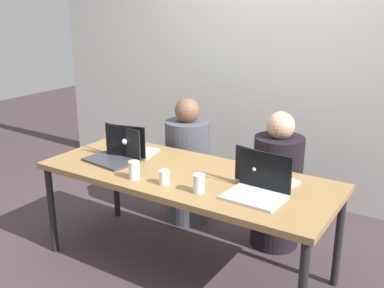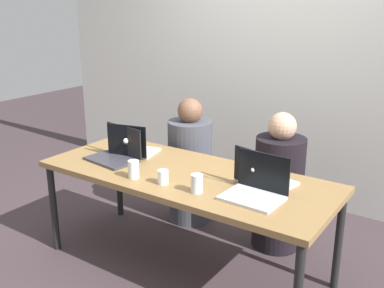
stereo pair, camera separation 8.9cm
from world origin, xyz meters
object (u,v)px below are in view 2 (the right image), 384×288
at_px(laptop_back_left, 133,148).
at_px(laptop_front_right, 256,188).
at_px(person_on_right, 278,189).
at_px(laptop_front_left, 116,153).
at_px(water_glass_left, 134,170).
at_px(water_glass_center, 163,178).
at_px(person_on_left, 190,167).
at_px(water_glass_right, 197,185).
at_px(laptop_back_right, 263,177).

height_order(laptop_back_left, laptop_front_right, same).
distance_m(person_on_right, laptop_front_left, 1.22).
distance_m(water_glass_left, water_glass_center, 0.22).
bearing_deg(person_on_left, water_glass_right, 114.80).
height_order(laptop_front_left, water_glass_left, laptop_front_left).
bearing_deg(laptop_back_left, person_on_left, -117.54).
bearing_deg(water_glass_right, laptop_back_left, 158.17).
bearing_deg(water_glass_center, person_on_left, 114.22).
xyz_separation_m(person_on_left, laptop_front_right, (0.95, -0.72, 0.29)).
relative_size(laptop_front_right, water_glass_left, 2.94).
height_order(laptop_back_right, water_glass_center, laptop_back_right).
xyz_separation_m(laptop_back_left, water_glass_left, (0.31, -0.35, -0.00)).
distance_m(person_on_left, laptop_back_left, 0.63).
bearing_deg(person_on_right, laptop_back_right, 112.87).
xyz_separation_m(laptop_front_left, laptop_front_right, (1.12, -0.02, 0.00)).
bearing_deg(water_glass_left, person_on_right, 55.11).
bearing_deg(laptop_front_right, person_on_left, 145.55).
height_order(laptop_front_right, water_glass_center, laptop_front_right).
bearing_deg(water_glass_right, person_on_left, 126.57).
bearing_deg(laptop_back_left, water_glass_left, 119.04).
height_order(person_on_right, laptop_back_right, person_on_right).
relative_size(person_on_left, water_glass_center, 11.81).
relative_size(water_glass_left, water_glass_center, 1.31).
bearing_deg(person_on_left, laptop_back_right, 137.95).
relative_size(person_on_left, person_on_right, 1.01).
relative_size(laptop_back_right, water_glass_left, 3.17).
xyz_separation_m(laptop_front_right, water_glass_left, (-0.78, -0.17, -0.00)).
xyz_separation_m(person_on_right, water_glass_left, (-0.62, -0.89, 0.29)).
relative_size(water_glass_left, water_glass_right, 1.03).
relative_size(person_on_right, water_glass_right, 9.20).
bearing_deg(person_on_left, water_glass_left, 89.19).
distance_m(laptop_front_left, laptop_front_right, 1.12).
height_order(laptop_back_right, laptop_front_left, laptop_back_right).
xyz_separation_m(laptop_front_right, water_glass_center, (-0.56, -0.14, -0.01)).
distance_m(person_on_left, laptop_back_right, 1.09).
bearing_deg(laptop_front_left, water_glass_center, -9.22).
bearing_deg(water_glass_center, water_glass_left, -172.67).
height_order(laptop_back_right, water_glass_left, laptop_back_right).
bearing_deg(laptop_front_left, laptop_front_right, 6.42).
distance_m(person_on_right, water_glass_right, 0.92).
bearing_deg(laptop_front_right, water_glass_left, -164.98).
bearing_deg(water_glass_left, laptop_front_right, 12.46).
distance_m(laptop_back_left, laptop_back_right, 1.05).
bearing_deg(water_glass_center, laptop_back_right, 32.69).
relative_size(person_on_right, laptop_front_left, 2.70).
distance_m(laptop_back_right, laptop_front_left, 1.08).
bearing_deg(person_on_right, laptop_front_right, 113.26).
bearing_deg(laptop_front_right, laptop_back_left, 173.56).
distance_m(laptop_back_right, water_glass_right, 0.42).
distance_m(laptop_back_right, water_glass_left, 0.82).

